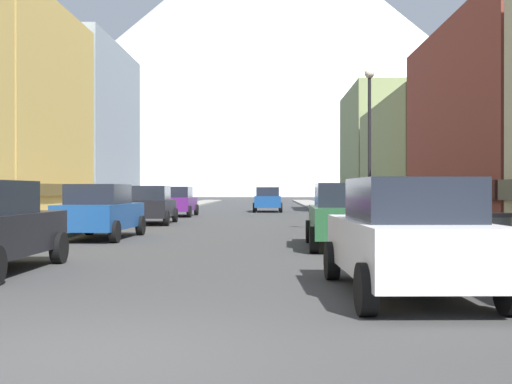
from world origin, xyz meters
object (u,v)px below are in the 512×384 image
(potted_plant_0, at_px, (408,217))
(trash_bin_right, at_px, (497,237))
(car_left_3, at_px, (178,201))
(pedestrian_1, at_px, (377,206))
(car_right_1, at_px, (345,215))
(pedestrian_0, at_px, (110,204))
(car_left_1, at_px, (100,211))
(car_right_0, at_px, (407,236))
(streetlamp_right, at_px, (369,124))
(pedestrian_2, at_px, (74,206))
(car_driving_0, at_px, (268,199))
(car_left_2, at_px, (151,205))

(potted_plant_0, bearing_deg, trash_bin_right, -93.27)
(trash_bin_right, bearing_deg, car_left_3, 111.82)
(car_left_3, relative_size, trash_bin_right, 4.51)
(pedestrian_1, bearing_deg, potted_plant_0, -74.18)
(car_right_1, bearing_deg, pedestrian_1, 75.47)
(car_left_3, height_order, pedestrian_0, car_left_3)
(car_left_1, height_order, car_right_0, same)
(potted_plant_0, bearing_deg, streetlamp_right, -145.59)
(car_left_3, height_order, streetlamp_right, streetlamp_right)
(car_right_1, relative_size, pedestrian_2, 2.66)
(trash_bin_right, xyz_separation_m, streetlamp_right, (-1.00, 10.26, 3.34))
(car_right_1, height_order, pedestrian_0, car_right_1)
(car_driving_0, bearing_deg, car_left_3, -124.22)
(car_left_3, bearing_deg, car_right_1, -69.90)
(car_right_0, distance_m, car_right_1, 7.97)
(trash_bin_right, bearing_deg, car_right_0, -126.93)
(trash_bin_right, height_order, pedestrian_2, pedestrian_2)
(car_left_1, bearing_deg, trash_bin_right, -37.08)
(pedestrian_2, bearing_deg, car_left_2, 56.82)
(car_driving_0, relative_size, trash_bin_right, 4.49)
(car_left_3, relative_size, potted_plant_0, 5.25)
(car_left_3, height_order, car_right_1, same)
(pedestrian_1, bearing_deg, pedestrian_2, -174.80)
(car_left_1, relative_size, potted_plant_0, 5.30)
(car_left_3, xyz_separation_m, car_driving_0, (5.40, 7.94, 0.00))
(car_left_1, xyz_separation_m, pedestrian_0, (-2.45, 11.18, -0.00))
(car_right_0, height_order, car_right_1, same)
(car_driving_0, height_order, streetlamp_right, streetlamp_right)
(car_left_3, distance_m, car_right_0, 29.73)
(car_right_0, xyz_separation_m, potted_plant_0, (3.20, 14.78, -0.33))
(pedestrian_1, height_order, streetlamp_right, streetlamp_right)
(car_left_3, xyz_separation_m, pedestrian_2, (-2.45, -12.45, 0.02))
(car_left_2, relative_size, car_driving_0, 1.01)
(streetlamp_right, bearing_deg, potted_plant_0, 34.41)
(car_left_3, relative_size, car_right_0, 0.99)
(car_driving_0, xyz_separation_m, pedestrian_2, (-7.85, -20.39, 0.02))
(car_left_2, distance_m, pedestrian_1, 10.38)
(car_left_1, bearing_deg, potted_plant_0, 18.99)
(car_left_3, relative_size, pedestrian_2, 2.64)
(car_driving_0, relative_size, pedestrian_2, 2.63)
(pedestrian_2, relative_size, streetlamp_right, 0.29)
(car_left_3, distance_m, trash_bin_right, 27.31)
(car_left_1, height_order, pedestrian_1, pedestrian_1)
(car_right_1, relative_size, potted_plant_0, 5.28)
(car_left_2, height_order, pedestrian_0, car_left_2)
(car_left_2, relative_size, car_right_1, 1.00)
(car_left_3, xyz_separation_m, streetlamp_right, (9.15, -15.09, 3.09))
(car_right_0, distance_m, car_driving_0, 36.74)
(car_left_3, distance_m, streetlamp_right, 17.91)
(car_left_3, height_order, car_right_0, same)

